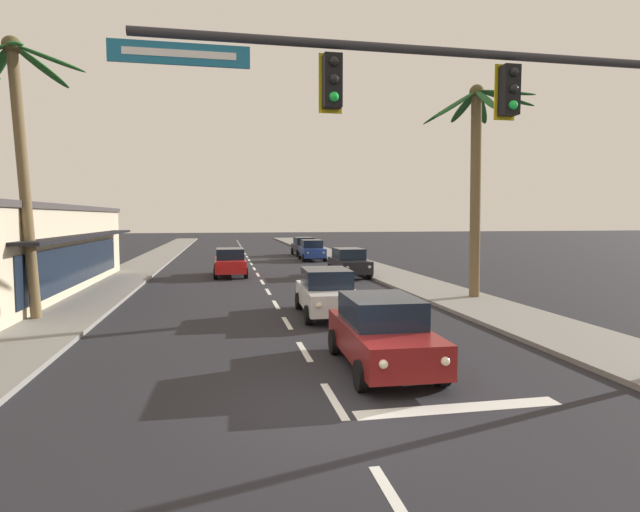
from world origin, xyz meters
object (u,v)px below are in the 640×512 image
sedan_parked_mid_kerb (349,262)px  sedan_parked_nearest_kerb (312,250)px  traffic_signal_mast (517,128)px  sedan_oncoming_far (230,262)px  palm_left_second (18,125)px  sedan_parked_far_kerb (304,246)px  palm_right_second (476,157)px  sedan_third_in_queue (327,292)px  sedan_lead_at_stop_bar (382,332)px

sedan_parked_mid_kerb → sedan_parked_nearest_kerb: bearing=91.0°
traffic_signal_mast → sedan_oncoming_far: traffic_signal_mast is taller
sedan_oncoming_far → palm_left_second: 15.29m
traffic_signal_mast → sedan_parked_mid_kerb: bearing=84.8°
sedan_oncoming_far → palm_left_second: palm_left_second is taller
sedan_parked_mid_kerb → sedan_parked_far_kerb: (-0.03, 17.08, 0.00)m
sedan_parked_far_kerb → palm_right_second: (3.18, -26.41, 5.20)m
sedan_parked_far_kerb → palm_left_second: 31.75m
palm_left_second → sedan_oncoming_far: bearing=60.8°
sedan_third_in_queue → palm_left_second: bearing=176.2°
traffic_signal_mast → sedan_lead_at_stop_bar: bearing=130.1°
sedan_parked_far_kerb → palm_right_second: 27.11m
sedan_oncoming_far → sedan_parked_mid_kerb: 7.16m
sedan_lead_at_stop_bar → palm_left_second: (-10.17, 7.17, 5.70)m
sedan_third_in_queue → sedan_parked_nearest_kerb: (3.54, 23.29, 0.00)m
traffic_signal_mast → sedan_oncoming_far: 22.85m
sedan_parked_far_kerb → palm_right_second: bearing=-83.1°
sedan_parked_nearest_kerb → sedan_parked_mid_kerb: (0.21, -11.72, 0.00)m
sedan_lead_at_stop_bar → sedan_parked_nearest_kerb: same height
traffic_signal_mast → sedan_oncoming_far: (-5.15, 21.83, -4.37)m
sedan_parked_nearest_kerb → sedan_parked_mid_kerb: size_ratio=1.01×
sedan_third_in_queue → sedan_parked_mid_kerb: (3.75, 11.57, 0.00)m
sedan_third_in_queue → palm_left_second: palm_left_second is taller
sedan_third_in_queue → palm_left_second: (-10.18, 0.68, 5.70)m
sedan_oncoming_far → sedan_lead_at_stop_bar: bearing=-80.6°
sedan_parked_nearest_kerb → sedan_parked_far_kerb: same height
sedan_oncoming_far → sedan_parked_mid_kerb: same height
sedan_oncoming_far → sedan_parked_nearest_kerb: (6.78, 10.23, 0.00)m
sedan_oncoming_far → palm_right_second: size_ratio=0.49×
sedan_third_in_queue → sedan_oncoming_far: bearing=104.0°
traffic_signal_mast → palm_right_second: size_ratio=1.18×
sedan_third_in_queue → palm_left_second: 11.69m
sedan_lead_at_stop_bar → sedan_parked_far_kerb: bearing=83.9°
sedan_parked_nearest_kerb → palm_right_second: 21.95m
sedan_lead_at_stop_bar → palm_left_second: size_ratio=0.48×
sedan_lead_at_stop_bar → sedan_oncoming_far: same height
traffic_signal_mast → sedan_parked_mid_kerb: 20.88m
sedan_third_in_queue → sedan_parked_far_kerb: size_ratio=1.00×
sedan_parked_nearest_kerb → palm_left_second: bearing=-121.2°
sedan_third_in_queue → sedan_parked_mid_kerb: bearing=72.1°
sedan_lead_at_stop_bar → sedan_oncoming_far: (-3.24, 19.55, 0.00)m
sedan_parked_nearest_kerb → sedan_third_in_queue: bearing=-98.6°
traffic_signal_mast → palm_right_second: 12.11m
sedan_parked_mid_kerb → sedan_parked_far_kerb: same height
sedan_oncoming_far → sedan_third_in_queue: bearing=-76.0°
traffic_signal_mast → sedan_parked_nearest_kerb: bearing=87.1°
sedan_parked_far_kerb → sedan_oncoming_far: bearing=-114.1°
palm_right_second → palm_left_second: bearing=-174.8°
sedan_oncoming_far → sedan_parked_mid_kerb: size_ratio=1.00×
sedan_parked_mid_kerb → sedan_oncoming_far: bearing=168.0°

